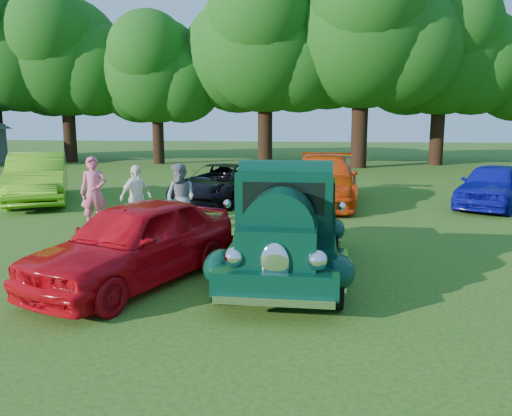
# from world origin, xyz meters

# --- Properties ---
(ground) EXTENTS (120.00, 120.00, 0.00)m
(ground) POSITION_xyz_m (0.00, 0.00, 0.00)
(ground) COLOR #264A11
(ground) RESTS_ON ground
(hero_pickup) EXTENTS (2.33, 5.01, 1.96)m
(hero_pickup) POSITION_xyz_m (0.41, 0.76, 0.85)
(hero_pickup) COLOR black
(hero_pickup) RESTS_ON ground
(red_convertible) EXTENTS (3.20, 4.66, 1.47)m
(red_convertible) POSITION_xyz_m (-2.18, -0.12, 0.74)
(red_convertible) COLOR red
(red_convertible) RESTS_ON ground
(back_car_lime) EXTENTS (4.01, 5.48, 1.72)m
(back_car_lime) POSITION_xyz_m (-8.76, 7.84, 0.86)
(back_car_lime) COLOR #59A716
(back_car_lime) RESTS_ON ground
(back_car_black) EXTENTS (3.25, 5.16, 1.33)m
(back_car_black) POSITION_xyz_m (-2.47, 8.72, 0.66)
(back_car_black) COLOR black
(back_car_black) RESTS_ON ground
(back_car_orange) EXTENTS (2.59, 5.78, 1.65)m
(back_car_orange) POSITION_xyz_m (1.07, 8.86, 0.82)
(back_car_orange) COLOR #EE4108
(back_car_orange) RESTS_ON ground
(back_car_blue) EXTENTS (3.56, 4.57, 1.45)m
(back_car_blue) POSITION_xyz_m (6.59, 8.82, 0.73)
(back_car_blue) COLOR #0D0D94
(back_car_blue) RESTS_ON ground
(spectator_pink) EXTENTS (0.80, 0.65, 1.90)m
(spectator_pink) POSITION_xyz_m (-4.93, 4.12, 0.95)
(spectator_pink) COLOR #DB5A78
(spectator_pink) RESTS_ON ground
(spectator_grey) EXTENTS (1.06, 0.98, 1.76)m
(spectator_grey) POSITION_xyz_m (-2.49, 3.83, 0.88)
(spectator_grey) COLOR gray
(spectator_grey) RESTS_ON ground
(spectator_white) EXTENTS (0.85, 1.07, 1.70)m
(spectator_white) POSITION_xyz_m (-3.77, 4.12, 0.85)
(spectator_white) COLOR white
(spectator_white) RESTS_ON ground
(tree_line) EXTENTS (62.12, 10.98, 12.30)m
(tree_line) POSITION_xyz_m (-1.18, 23.56, 6.96)
(tree_line) COLOR black
(tree_line) RESTS_ON ground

